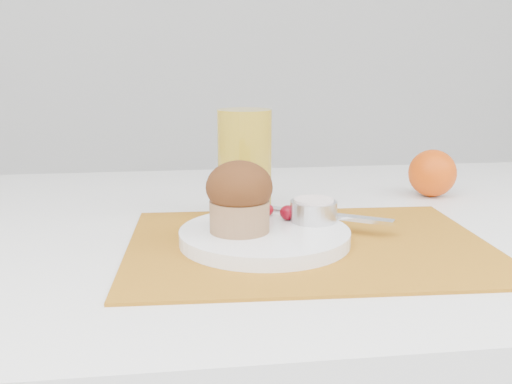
{
  "coord_description": "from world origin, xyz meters",
  "views": [
    {
      "loc": [
        -0.17,
        -0.74,
        0.97
      ],
      "look_at": [
        -0.07,
        0.01,
        0.8
      ],
      "focal_mm": 40.0,
      "sensor_mm": 36.0,
      "label": 1
    }
  ],
  "objects": [
    {
      "name": "placemat",
      "position": [
        -0.02,
        -0.08,
        0.75
      ],
      "size": [
        0.46,
        0.35,
        0.0
      ],
      "primitive_type": "cube",
      "rotation": [
        0.0,
        0.0,
        -0.05
      ],
      "color": "#AA6917",
      "rests_on": "table"
    },
    {
      "name": "plate",
      "position": [
        -0.07,
        -0.07,
        0.76
      ],
      "size": [
        0.25,
        0.25,
        0.02
      ],
      "primitive_type": "cylinder",
      "rotation": [
        0.0,
        0.0,
        -0.21
      ],
      "color": "white",
      "rests_on": "placemat"
    },
    {
      "name": "ramekin",
      "position": [
        -0.0,
        -0.04,
        0.78
      ],
      "size": [
        0.08,
        0.08,
        0.03
      ],
      "primitive_type": "cylinder",
      "rotation": [
        0.0,
        0.0,
        -0.29
      ],
      "color": "silver",
      "rests_on": "plate"
    },
    {
      "name": "cream",
      "position": [
        -0.0,
        -0.04,
        0.8
      ],
      "size": [
        0.05,
        0.05,
        0.01
      ],
      "primitive_type": "cylinder",
      "rotation": [
        0.0,
        0.0,
        0.06
      ],
      "color": "silver",
      "rests_on": "ramekin"
    },
    {
      "name": "raspberry_near",
      "position": [
        -0.06,
        -0.01,
        0.78
      ],
      "size": [
        0.02,
        0.02,
        0.02
      ],
      "primitive_type": "ellipsoid",
      "color": "#62020A",
      "rests_on": "plate"
    },
    {
      "name": "raspberry_far",
      "position": [
        -0.04,
        -0.03,
        0.78
      ],
      "size": [
        0.02,
        0.02,
        0.02
      ],
      "primitive_type": "ellipsoid",
      "color": "#58020D",
      "rests_on": "plate"
    },
    {
      "name": "butter_knife",
      "position": [
        0.01,
        -0.01,
        0.77
      ],
      "size": [
        0.18,
        0.12,
        0.01
      ],
      "primitive_type": "cube",
      "rotation": [
        0.0,
        0.0,
        -0.55
      ],
      "color": "silver",
      "rests_on": "plate"
    },
    {
      "name": "orange",
      "position": [
        0.25,
        0.16,
        0.79
      ],
      "size": [
        0.08,
        0.08,
        0.08
      ],
      "primitive_type": "sphere",
      "color": "#E64E08",
      "rests_on": "table"
    },
    {
      "name": "juice_glass",
      "position": [
        -0.08,
        0.07,
        0.83
      ],
      "size": [
        0.1,
        0.1,
        0.16
      ],
      "primitive_type": "cylinder",
      "rotation": [
        0.0,
        0.0,
        -0.3
      ],
      "color": "gold",
      "rests_on": "table"
    },
    {
      "name": "muffin",
      "position": [
        -0.1,
        -0.07,
        0.81
      ],
      "size": [
        0.08,
        0.08,
        0.09
      ],
      "color": "#A1754E",
      "rests_on": "plate"
    }
  ]
}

